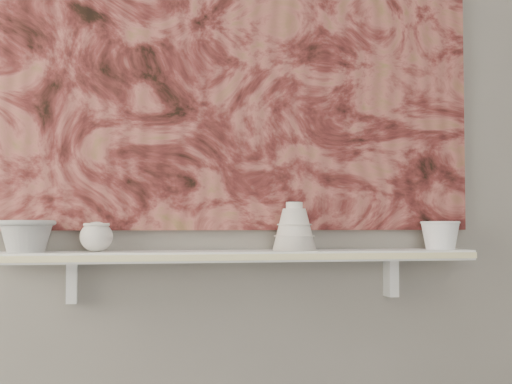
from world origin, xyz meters
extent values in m
plane|color=gray|center=(0.00, 1.60, 1.35)|extent=(3.60, 0.00, 3.60)
cube|color=white|center=(0.00, 1.51, 0.92)|extent=(1.40, 0.18, 0.03)
cube|color=#F6EAA4|center=(0.00, 1.41, 0.92)|extent=(1.40, 0.01, 0.02)
cube|color=white|center=(-0.49, 1.57, 0.84)|extent=(0.03, 0.06, 0.12)
cube|color=white|center=(0.49, 1.57, 0.84)|extent=(0.03, 0.06, 0.12)
cube|color=maroon|center=(0.00, 1.59, 1.54)|extent=(1.50, 0.02, 1.10)
cube|color=black|center=(0.45, 1.57, 1.23)|extent=(0.09, 0.00, 0.08)
camera|label=1|loc=(-0.36, -0.57, 1.01)|focal=50.00mm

